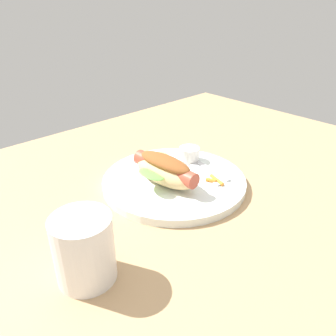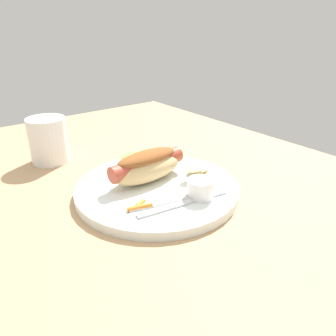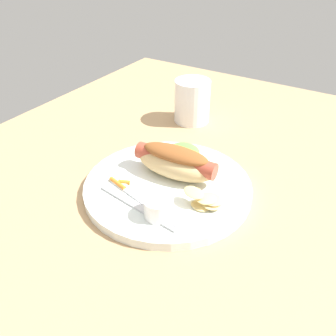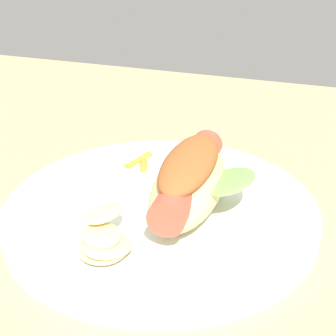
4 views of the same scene
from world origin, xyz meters
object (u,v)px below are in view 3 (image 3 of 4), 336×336
object	(u,v)px
carrot_garnish	(120,183)
plate	(168,187)
fork	(135,205)
chips_pile	(206,200)
hot_dog	(176,161)
knife	(137,197)
drinking_cup	(192,101)
sauce_ramekin	(159,208)

from	to	relation	value
carrot_garnish	plate	bearing A→B (deg)	-54.88
fork	chips_pile	world-z (taller)	chips_pile
hot_dog	carrot_garnish	world-z (taller)	hot_dog
hot_dog	knife	bearing A→B (deg)	-105.22
carrot_garnish	hot_dog	bearing A→B (deg)	-41.33
hot_dog	chips_pile	world-z (taller)	hot_dog
knife	drinking_cup	distance (cm)	33.62
chips_pile	drinking_cup	xyz separation A→B (cm)	(28.31, 18.16, 2.22)
knife	chips_pile	bearing A→B (deg)	37.69
hot_dog	carrot_garnish	size ratio (longest dim) A/B	3.70
drinking_cup	knife	bearing A→B (deg)	-166.67
sauce_ramekin	drinking_cup	xyz separation A→B (cm)	(34.42, 13.15, 1.76)
sauce_ramekin	hot_dog	bearing A→B (deg)	17.77
hot_dog	drinking_cup	size ratio (longest dim) A/B	1.54
plate	drinking_cup	bearing A→B (deg)	20.39
sauce_ramekin	fork	xyz separation A→B (cm)	(-0.12, 4.47, -1.38)
hot_dog	chips_pile	size ratio (longest dim) A/B	2.08
hot_dog	sauce_ramekin	bearing A→B (deg)	-74.91
hot_dog	chips_pile	bearing A→B (deg)	-31.51
plate	chips_pile	xyz separation A→B (cm)	(-1.86, -8.33, 1.92)
plate	carrot_garnish	bearing A→B (deg)	125.12
carrot_garnish	fork	bearing A→B (deg)	-120.47
carrot_garnish	drinking_cup	distance (cm)	31.51
fork	chips_pile	distance (cm)	11.39
plate	chips_pile	size ratio (longest dim) A/B	4.00
knife	chips_pile	world-z (taller)	chips_pile
carrot_garnish	knife	bearing A→B (deg)	-106.05
chips_pile	hot_dog	bearing A→B (deg)	61.18
sauce_ramekin	knife	world-z (taller)	sauce_ramekin
plate	drinking_cup	size ratio (longest dim) A/B	2.96
sauce_ramekin	carrot_garnish	xyz separation A→B (cm)	(3.20, 10.11, -1.20)
sauce_ramekin	drinking_cup	size ratio (longest dim) A/B	0.46
plate	sauce_ramekin	xyz separation A→B (cm)	(-7.98, -3.32, 2.38)
drinking_cup	sauce_ramekin	bearing A→B (deg)	-159.09
sauce_ramekin	knife	distance (cm)	5.91
knife	sauce_ramekin	bearing A→B (deg)	-3.33
carrot_garnish	chips_pile	bearing A→B (deg)	-79.08
plate	chips_pile	distance (cm)	8.75
sauce_ramekin	chips_pile	bearing A→B (deg)	-39.32
sauce_ramekin	carrot_garnish	size ratio (longest dim) A/B	1.11
drinking_cup	hot_dog	bearing A→B (deg)	-157.70
drinking_cup	chips_pile	bearing A→B (deg)	-147.32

